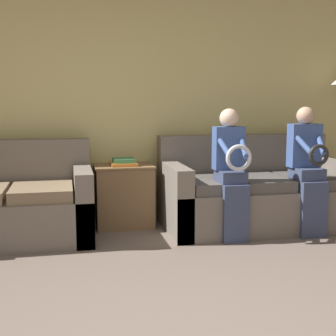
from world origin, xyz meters
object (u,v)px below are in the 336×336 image
side_shelf (124,195)px  child_left_seated (231,168)px  couch_main (253,195)px  couch_side (11,205)px  child_right_seated (308,165)px  book_stack (123,162)px

side_shelf → child_left_seated: bearing=-35.7°
couch_main → child_left_seated: child_left_seated is taller
side_shelf → couch_side: bearing=-167.2°
child_right_seated → book_stack: size_ratio=4.20×
child_left_seated → book_stack: child_left_seated is taller
couch_main → book_stack: (-1.30, 0.26, 0.34)m
book_stack → child_left_seated: bearing=-35.5°
couch_main → book_stack: 1.36m
couch_main → child_right_seated: 0.64m
child_left_seated → child_right_seated: size_ratio=0.99×
couch_main → child_right_seated: bearing=-45.4°
couch_side → book_stack: (1.07, 0.24, 0.34)m
side_shelf → couch_main: bearing=-11.4°
child_left_seated → couch_main: bearing=45.6°
couch_main → child_right_seated: child_right_seated is taller
couch_side → child_left_seated: size_ratio=1.22×
couch_side → book_stack: size_ratio=5.05×
couch_main → couch_side: (-2.36, 0.02, -0.00)m
couch_side → child_left_seated: (1.98, -0.41, 0.35)m
couch_main → book_stack: bearing=168.7°
couch_main → child_right_seated: (0.38, -0.39, 0.34)m
child_right_seated → side_shelf: (-1.68, 0.65, -0.34)m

